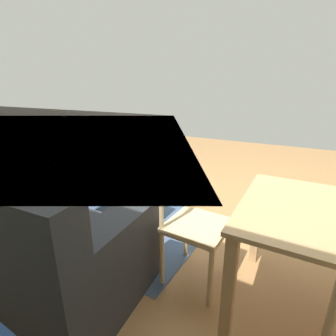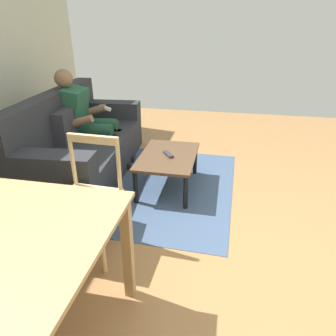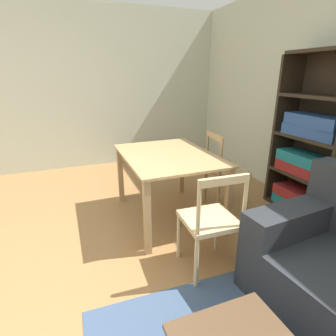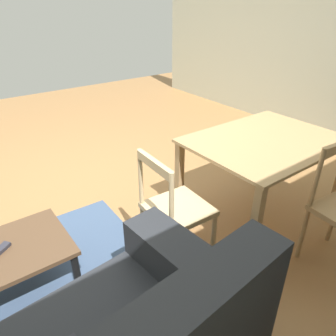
% 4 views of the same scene
% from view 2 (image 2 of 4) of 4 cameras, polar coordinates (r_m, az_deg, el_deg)
% --- Properties ---
extents(ground_plane, '(8.63, 8.63, 0.00)m').
position_cam_2_polar(ground_plane, '(2.47, 14.98, -17.06)').
color(ground_plane, '#9E7042').
extents(couch, '(2.18, 1.05, 0.95)m').
position_cam_2_polar(couch, '(3.69, -16.17, 3.89)').
color(couch, '#282B30').
rests_on(couch, ground_plane).
extents(person_lounging, '(0.62, 0.88, 1.17)m').
position_cam_2_polar(person_lounging, '(3.85, -15.23, 9.05)').
color(person_lounging, '#23563D').
rests_on(person_lounging, ground_plane).
extents(coffee_table, '(0.86, 0.58, 0.38)m').
position_cam_2_polar(coffee_table, '(3.23, 0.00, 1.61)').
color(coffee_table, brown).
rests_on(coffee_table, ground_plane).
extents(tv_remote, '(0.17, 0.14, 0.02)m').
position_cam_2_polar(tv_remote, '(3.20, 0.05, 2.59)').
color(tv_remote, '#2D2D38').
rests_on(tv_remote, coffee_table).
extents(dining_chair_facing_couch, '(0.44, 0.44, 0.90)m').
position_cam_2_polar(dining_chair_facing_couch, '(2.35, -14.64, -5.69)').
color(dining_chair_facing_couch, '#D1B27F').
rests_on(dining_chair_facing_couch, ground_plane).
extents(area_rug, '(2.03, 1.45, 0.01)m').
position_cam_2_polar(area_rug, '(3.37, 0.00, -3.43)').
color(area_rug, '#3D5170').
rests_on(area_rug, ground_plane).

